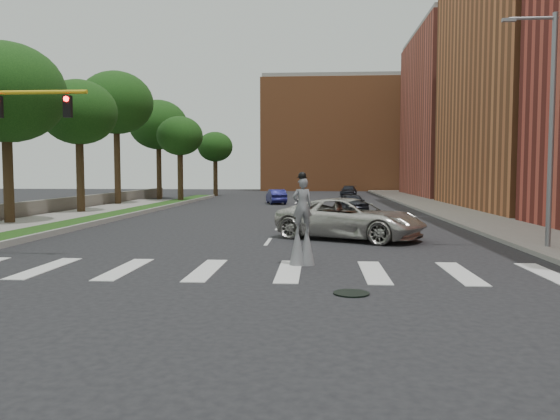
# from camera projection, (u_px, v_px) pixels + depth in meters

# --- Properties ---
(ground_plane) EXTENTS (160.00, 160.00, 0.00)m
(ground_plane) POSITION_uv_depth(u_px,v_px,m) (243.00, 277.00, 15.79)
(ground_plane) COLOR black
(ground_plane) RESTS_ON ground
(grass_median) EXTENTS (2.00, 60.00, 0.25)m
(grass_median) POSITION_uv_depth(u_px,v_px,m) (113.00, 216.00, 36.47)
(grass_median) COLOR #193E11
(grass_median) RESTS_ON ground
(median_curb) EXTENTS (0.20, 60.00, 0.28)m
(median_curb) POSITION_uv_depth(u_px,v_px,m) (129.00, 215.00, 36.40)
(median_curb) COLOR gray
(median_curb) RESTS_ON ground
(sidewalk_right) EXTENTS (5.00, 90.00, 0.18)m
(sidewalk_right) POSITION_uv_depth(u_px,v_px,m) (460.00, 212.00, 39.80)
(sidewalk_right) COLOR gray
(sidewalk_right) RESTS_ON ground
(stone_wall) EXTENTS (0.50, 56.00, 1.10)m
(stone_wall) POSITION_uv_depth(u_px,v_px,m) (48.00, 207.00, 38.81)
(stone_wall) COLOR #5E5851
(stone_wall) RESTS_ON ground
(manhole) EXTENTS (0.90, 0.90, 0.04)m
(manhole) POSITION_uv_depth(u_px,v_px,m) (351.00, 293.00, 13.59)
(manhole) COLOR black
(manhole) RESTS_ON ground
(building_far) EXTENTS (16.00, 22.00, 20.00)m
(building_far) POSITION_uv_depth(u_px,v_px,m) (479.00, 116.00, 67.32)
(building_far) COLOR #B45342
(building_far) RESTS_ON ground
(building_backdrop) EXTENTS (26.00, 14.00, 18.00)m
(building_backdrop) POSITION_uv_depth(u_px,v_px,m) (341.00, 137.00, 92.37)
(building_backdrop) COLOR #B16337
(building_backdrop) RESTS_ON ground
(streetlight) EXTENTS (2.05, 0.20, 9.00)m
(streetlight) POSITION_uv_depth(u_px,v_px,m) (549.00, 123.00, 20.67)
(streetlight) COLOR slate
(streetlight) RESTS_ON ground
(stilt_performer) EXTENTS (0.83, 0.61, 3.04)m
(stilt_performer) POSITION_uv_depth(u_px,v_px,m) (302.00, 228.00, 17.71)
(stilt_performer) COLOR #312213
(stilt_performer) RESTS_ON ground
(suv_crossing) EXTENTS (7.37, 5.80, 1.86)m
(suv_crossing) POSITION_uv_depth(u_px,v_px,m) (351.00, 219.00, 24.61)
(suv_crossing) COLOR beige
(suv_crossing) RESTS_ON ground
(car_near) EXTENTS (2.52, 4.35, 1.39)m
(car_near) POSITION_uv_depth(u_px,v_px,m) (352.00, 203.00, 41.84)
(car_near) COLOR black
(car_near) RESTS_ON ground
(car_mid) EXTENTS (2.39, 4.43, 1.39)m
(car_mid) POSITION_uv_depth(u_px,v_px,m) (276.00, 197.00, 52.09)
(car_mid) COLOR #171953
(car_mid) RESTS_ON ground
(car_far) EXTENTS (2.43, 4.77, 1.32)m
(car_far) POSITION_uv_depth(u_px,v_px,m) (349.00, 191.00, 67.94)
(car_far) COLOR black
(car_far) RESTS_ON ground
(tree_2) EXTENTS (6.59, 6.59, 10.29)m
(tree_2) POSITION_uv_depth(u_px,v_px,m) (5.00, 93.00, 30.51)
(tree_2) COLOR #312213
(tree_2) RESTS_ON ground
(tree_3) EXTENTS (5.44, 5.44, 9.63)m
(tree_3) POSITION_uv_depth(u_px,v_px,m) (79.00, 113.00, 39.05)
(tree_3) COLOR #312213
(tree_3) RESTS_ON ground
(tree_4) EXTENTS (6.58, 6.58, 12.04)m
(tree_4) POSITION_uv_depth(u_px,v_px,m) (116.00, 103.00, 48.83)
(tree_4) COLOR #312213
(tree_4) RESTS_ON ground
(tree_5) EXTENTS (6.45, 6.45, 11.02)m
(tree_5) POSITION_uv_depth(u_px,v_px,m) (158.00, 125.00, 60.56)
(tree_5) COLOR #312213
(tree_5) RESTS_ON ground
(tree_6) EXTENTS (4.55, 4.55, 8.55)m
(tree_6) POSITION_uv_depth(u_px,v_px,m) (180.00, 137.00, 54.06)
(tree_6) COLOR #312213
(tree_6) RESTS_ON ground
(tree_7) EXTENTS (4.43, 4.43, 8.10)m
(tree_7) POSITION_uv_depth(u_px,v_px,m) (215.00, 147.00, 68.79)
(tree_7) COLOR #312213
(tree_7) RESTS_ON ground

